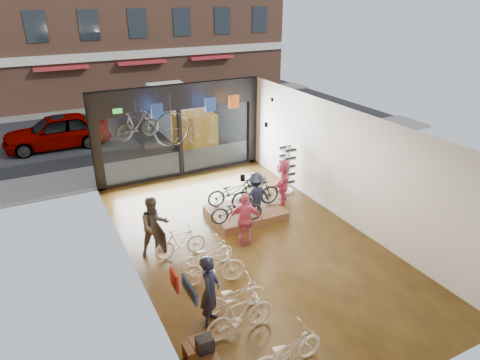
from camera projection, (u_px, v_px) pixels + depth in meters
ground_plane at (249, 242)px, 13.22m from camera, size 7.00×12.00×0.04m
ceiling at (251, 122)px, 11.67m from camera, size 7.00×12.00×0.04m
wall_left at (129, 212)px, 10.98m from camera, size 0.04×12.00×3.80m
wall_right at (345, 165)px, 13.91m from camera, size 0.04×12.00×3.80m
wall_back at (411, 312)px, 7.55m from camera, size 7.00×0.04×3.80m
storefront at (180, 131)px, 17.33m from camera, size 7.00×0.26×3.80m
exit_sign at (117, 111)px, 15.77m from camera, size 0.35×0.06×0.18m
street_road at (130, 122)px, 25.43m from camera, size 30.00×18.00×0.02m
sidewalk_near at (173, 163)px, 19.05m from camera, size 30.00×2.40×0.12m
sidewalk_far at (115, 106)px, 28.65m from camera, size 30.00×2.00×0.12m
street_car at (57, 131)px, 20.87m from camera, size 4.92×1.98×1.68m
box_truck at (182, 114)px, 22.47m from camera, size 1.99×5.97×2.35m
floor_bike_0 at (287, 351)px, 8.62m from camera, size 1.75×0.69×0.90m
floor_bike_1 at (240, 315)px, 9.49m from camera, size 1.71×0.54×1.02m
floor_bike_2 at (234, 296)px, 10.22m from camera, size 1.65×0.68×0.85m
floor_bike_3 at (212, 267)px, 11.11m from camera, size 1.83×0.89×1.06m
floor_bike_4 at (207, 255)px, 11.82m from camera, size 1.64×0.67×0.84m
floor_bike_5 at (180, 242)px, 12.33m from camera, size 1.54×0.48×0.92m
display_platform at (245, 213)px, 14.60m from camera, size 2.40×1.80×0.30m
display_bike_left at (237, 209)px, 13.58m from camera, size 1.77×0.91×0.89m
display_bike_mid at (255, 193)px, 14.50m from camera, size 1.80×0.61×1.06m
display_bike_right at (233, 191)px, 14.72m from camera, size 1.87×0.83×0.95m
customer_0 at (210, 291)px, 9.66m from camera, size 0.73×0.79×1.80m
customer_1 at (155, 226)px, 12.29m from camera, size 0.92×0.74×1.82m
customer_2 at (246, 220)px, 12.73m from camera, size 1.08×0.86×1.72m
customer_3 at (255, 196)px, 14.24m from camera, size 1.10×0.64×1.69m
customer_5 at (282, 181)px, 15.39m from camera, size 1.38×1.49×1.66m
sunglasses_rack at (287, 170)px, 16.11m from camera, size 0.60×0.52×1.84m
wall_merch at (183, 312)px, 8.43m from camera, size 0.40×2.40×2.60m
penny_farthing at (179, 130)px, 15.48m from camera, size 1.63×0.06×1.30m
hung_bike at (137, 125)px, 14.56m from camera, size 1.63×0.72×0.95m
jersey_left at (157, 111)px, 15.76m from camera, size 0.45×0.03×0.55m
jersey_mid at (210, 105)px, 16.65m from camera, size 0.45×0.03×0.55m
jersey_right at (234, 102)px, 17.08m from camera, size 0.45×0.03×0.55m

